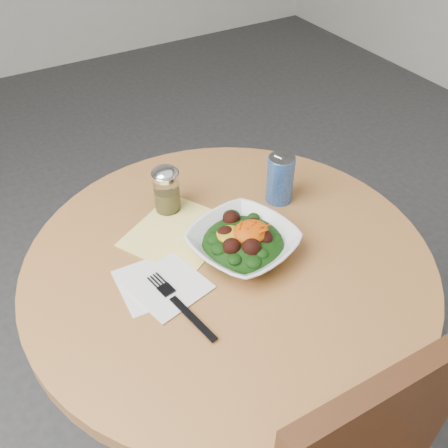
{
  "coord_description": "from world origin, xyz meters",
  "views": [
    {
      "loc": [
        -0.4,
        -0.67,
        1.52
      ],
      "look_at": [
        0.01,
        0.04,
        0.81
      ],
      "focal_mm": 40.0,
      "sensor_mm": 36.0,
      "label": 1
    }
  ],
  "objects": [
    {
      "name": "ground",
      "position": [
        0.0,
        0.0,
        0.0
      ],
      "size": [
        6.0,
        6.0,
        0.0
      ],
      "primitive_type": "plane",
      "color": "#303133",
      "rests_on": "ground"
    },
    {
      "name": "table",
      "position": [
        0.0,
        0.0,
        0.55
      ],
      "size": [
        0.9,
        0.9,
        0.75
      ],
      "color": "black",
      "rests_on": "ground"
    },
    {
      "name": "cloth_napkin",
      "position": [
        -0.06,
        0.13,
        0.75
      ],
      "size": [
        0.29,
        0.28,
        0.0
      ],
      "primitive_type": "cube",
      "rotation": [
        0.0,
        0.0,
        0.5
      ],
      "color": "yellow",
      "rests_on": "table"
    },
    {
      "name": "paper_napkins",
      "position": [
        -0.16,
        0.0,
        0.75
      ],
      "size": [
        0.18,
        0.18,
        0.0
      ],
      "color": "white",
      "rests_on": "table"
    },
    {
      "name": "salad_bowl",
      "position": [
        0.03,
        -0.0,
        0.78
      ],
      "size": [
        0.27,
        0.27,
        0.08
      ],
      "color": "white",
      "rests_on": "table"
    },
    {
      "name": "fork",
      "position": [
        -0.16,
        -0.07,
        0.76
      ],
      "size": [
        0.05,
        0.21,
        0.0
      ],
      "color": "black",
      "rests_on": "table"
    },
    {
      "name": "spice_shaker",
      "position": [
        -0.04,
        0.22,
        0.81
      ],
      "size": [
        0.07,
        0.07,
        0.12
      ],
      "color": "silver",
      "rests_on": "table"
    },
    {
      "name": "beverage_can",
      "position": [
        0.21,
        0.12,
        0.81
      ],
      "size": [
        0.07,
        0.07,
        0.13
      ],
      "color": "navy",
      "rests_on": "table"
    }
  ]
}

